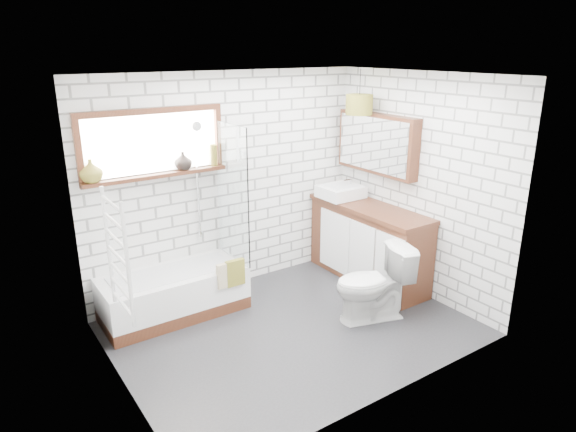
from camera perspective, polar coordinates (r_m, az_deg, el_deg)
floor at (r=5.36m, az=0.56°, el=-12.48°), size 3.40×2.60×0.01m
ceiling at (r=4.61m, az=0.66°, el=15.40°), size 3.40×2.60×0.01m
wall_back at (r=5.91m, az=-6.66°, el=3.61°), size 3.40×0.01×2.50m
wall_front at (r=3.91m, az=11.65°, el=-4.50°), size 3.40×0.01×2.50m
wall_left at (r=4.16m, az=-19.07°, el=-3.72°), size 0.01×2.60×2.50m
wall_right at (r=5.94m, az=14.23°, el=3.24°), size 0.01×2.60×2.50m
window at (r=5.42m, az=-14.68°, el=7.75°), size 1.52×0.16×0.68m
towel_radiator at (r=4.19m, az=-18.41°, el=-4.23°), size 0.06×0.52×1.00m
mirror_cabinet at (r=6.20m, az=9.85°, el=7.94°), size 0.16×1.20×0.70m
shower_riser at (r=5.68m, az=-10.06°, el=3.88°), size 0.02×0.02×1.30m
bathtub at (r=5.65m, az=-12.54°, el=-8.41°), size 1.50×0.66×0.48m
shower_screen at (r=5.57m, az=-6.30°, el=2.53°), size 0.02×0.72×1.50m
towel_green at (r=5.49m, az=-5.90°, el=-6.28°), size 0.21×0.06×0.29m
towel_beige at (r=5.44m, az=-6.90°, el=-6.54°), size 0.21×0.05×0.27m
vanity at (r=6.29m, az=8.92°, el=-2.99°), size 0.54×1.66×0.95m
basin at (r=6.42m, az=5.89°, el=2.72°), size 0.50×0.44×0.15m
tap at (r=6.50m, az=6.99°, el=3.44°), size 0.04×0.04×0.17m
toilet at (r=5.43m, az=9.42°, el=-7.45°), size 0.66×0.89×0.80m
vase_olive at (r=5.26m, az=-21.03°, el=4.49°), size 0.26×0.26×0.22m
vase_dark at (r=5.54m, az=-11.57°, el=5.83°), size 0.22×0.22×0.19m
bottle at (r=5.68m, az=-8.23°, el=6.51°), size 0.10×0.10×0.23m
pendant at (r=6.13m, az=7.92°, el=12.17°), size 0.31×0.31×0.23m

